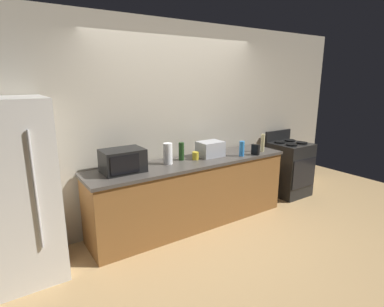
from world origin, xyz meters
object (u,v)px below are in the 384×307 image
Objects in this scene: microwave at (123,161)px; toaster_oven at (210,149)px; stove_range at (289,168)px; paper_towel_roll at (168,154)px; mug_yellow at (196,156)px; bottle_wine at (181,151)px; bottle_spray_cleaner at (242,149)px; bottle_hand_soap at (263,143)px; cordless_phone at (255,150)px; refrigerator at (15,192)px.

microwave is 1.29m from toaster_oven.
paper_towel_roll is (-2.34, 0.05, 0.57)m from stove_range.
toaster_oven is 0.28m from mug_yellow.
stove_range is at bearing -3.15° from bottle_wine.
paper_towel_roll is at bearing 168.04° from bottle_spray_cleaner.
mug_yellow is at bearing 162.96° from bottle_spray_cleaner.
cordless_phone is at bearing -160.10° from bottle_hand_soap.
bottle_spray_cleaner is (2.77, -0.17, 0.11)m from refrigerator.
bottle_wine is at bearing 151.63° from mug_yellow.
bottle_wine is at bearing 4.56° from microwave.
bottle_spray_cleaner is (1.06, -0.22, -0.03)m from paper_towel_roll.
stove_range is at bearing -0.74° from mug_yellow.
bottle_hand_soap reaches higher than bottle_spray_cleaner.
microwave is 1.67m from bottle_spray_cleaner.
microwave reaches higher than bottle_spray_cleaner.
cordless_phone is at bearing -15.64° from bottle_spray_cleaner.
refrigerator is 3.75× the size of microwave.
stove_range is 2.99m from microwave.
bottle_spray_cleaner reaches higher than stove_range.
stove_range is 3.18× the size of toaster_oven.
paper_towel_roll is 1.30m from cordless_phone.
bottle_hand_soap is at bearing -169.94° from stove_range.
paper_towel_roll is 1.51m from bottle_hand_soap.
refrigerator is at bearing -177.53° from microwave.
bottle_spray_cleaner is at bearing -11.96° from paper_towel_roll.
bottle_hand_soap is 1.10m from mug_yellow.
stove_range is 5.09× the size of bottle_spray_cleaner.
stove_range reaches higher than mug_yellow.
refrigerator reaches higher than paper_towel_roll.
refrigerator is at bearing 176.41° from bottle_spray_cleaner.
microwave is 1.81× the size of bottle_hand_soap.
refrigerator reaches higher than cordless_phone.
microwave is 1.78× the size of paper_towel_roll.
bottle_spray_cleaner is at bearing 149.91° from cordless_phone.
cordless_phone is 0.89m from mug_yellow.
stove_range is (4.05, 0.00, -0.44)m from refrigerator.
bottle_spray_cleaner is 2.00× the size of mug_yellow.
stove_range is at bearing 0.00° from refrigerator.
refrigerator is 8.48× the size of bottle_spray_cleaner.
bottle_wine is 2.24× the size of mug_yellow.
refrigerator is 2.40m from toaster_oven.
microwave reaches higher than toaster_oven.
cordless_phone is at bearing -167.75° from stove_range.
cordless_phone is at bearing -8.54° from microwave.
bottle_spray_cleaner is (0.82, -0.29, -0.01)m from bottle_wine.
bottle_wine is at bearing 168.10° from bottle_hand_soap.
refrigerator is 1.96m from bottle_wine.
stove_range is at bearing -1.23° from paper_towel_roll.
toaster_oven is 1.26× the size of paper_towel_roll.
bottle_hand_soap is at bearing -2.66° from refrigerator.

